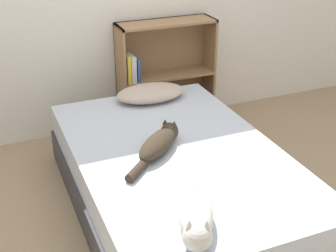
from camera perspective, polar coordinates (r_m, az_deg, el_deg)
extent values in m
plane|color=#997F60|center=(3.15, 1.06, -10.16)|extent=(8.00, 8.00, 0.00)
cube|color=#333338|center=(3.08, 1.08, -8.41)|extent=(1.25, 2.00, 0.24)
cube|color=#B2BCCC|center=(2.95, 1.12, -4.82)|extent=(1.22, 1.94, 0.22)
ellipsoid|color=#B29E8E|center=(3.59, -2.15, 4.05)|extent=(0.53, 0.33, 0.11)
ellipsoid|color=beige|center=(2.26, 3.38, -10.60)|extent=(0.30, 0.42, 0.14)
sphere|color=beige|center=(2.13, 3.60, -13.32)|extent=(0.14, 0.14, 0.14)
cone|color=beige|center=(2.09, 4.72, -11.78)|extent=(0.04, 0.04, 0.03)
cone|color=beige|center=(2.08, 2.60, -11.80)|extent=(0.04, 0.04, 0.03)
cylinder|color=beige|center=(2.49, 3.06, -7.68)|extent=(0.12, 0.18, 0.06)
ellipsoid|color=#33281E|center=(2.85, -1.25, -2.19)|extent=(0.41, 0.40, 0.11)
sphere|color=#33281E|center=(3.00, 0.19, -0.66)|extent=(0.12, 0.12, 0.12)
cone|color=#33281E|center=(2.98, -0.36, 0.54)|extent=(0.04, 0.04, 0.03)
cone|color=#33281E|center=(2.96, 0.76, 0.32)|extent=(0.04, 0.04, 0.03)
cylinder|color=#33281E|center=(2.65, -3.84, -5.47)|extent=(0.17, 0.17, 0.05)
cube|color=#8E6B47|center=(3.94, -5.71, 5.43)|extent=(0.02, 0.26, 0.93)
cube|color=#8E6B47|center=(4.23, 4.95, 6.98)|extent=(0.02, 0.26, 0.93)
cube|color=#8E6B47|center=(4.25, -0.19, 0.49)|extent=(0.83, 0.26, 0.02)
cube|color=#8E6B47|center=(3.93, -0.21, 12.50)|extent=(0.83, 0.26, 0.02)
cube|color=#8E6B47|center=(4.06, -0.20, 6.26)|extent=(0.79, 0.26, 0.02)
cube|color=#8E6B47|center=(4.17, -0.83, 6.79)|extent=(0.83, 0.02, 0.93)
cube|color=gold|center=(3.87, -5.05, 7.05)|extent=(0.03, 0.16, 0.23)
cube|color=beige|center=(3.88, -4.48, 7.07)|extent=(0.04, 0.16, 0.22)
cube|color=#2D519E|center=(3.90, -3.91, 6.98)|extent=(0.02, 0.16, 0.20)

